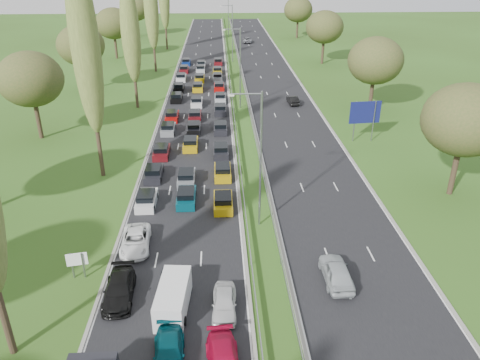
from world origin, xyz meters
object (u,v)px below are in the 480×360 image
object	(u,v)px
white_van_rear	(173,296)
info_sign	(77,262)
direction_sign	(365,114)
near_car_3	(119,289)
near_car_2	(136,240)

from	to	relation	value
white_van_rear	info_sign	xyz separation A→B (m)	(-7.24, 3.64, 0.38)
direction_sign	near_car_3	bearing A→B (deg)	-130.98
near_car_3	direction_sign	xyz separation A→B (m)	(25.40, 29.23, 2.85)
near_car_2	direction_sign	bearing A→B (deg)	38.79
near_car_2	info_sign	size ratio (longest dim) A/B	2.32
near_car_2	info_sign	xyz separation A→B (m)	(-3.59, -3.69, 0.67)
white_van_rear	info_sign	world-z (taller)	info_sign
info_sign	direction_sign	xyz separation A→B (m)	(28.80, 26.77, 2.20)
near_car_2	near_car_3	distance (m)	6.16
near_car_2	info_sign	distance (m)	5.19
info_sign	near_car_2	bearing A→B (deg)	45.82
info_sign	direction_sign	size ratio (longest dim) A/B	0.40
near_car_2	white_van_rear	bearing A→B (deg)	-67.24
near_car_3	white_van_rear	size ratio (longest dim) A/B	1.01
near_car_3	direction_sign	size ratio (longest dim) A/B	0.93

